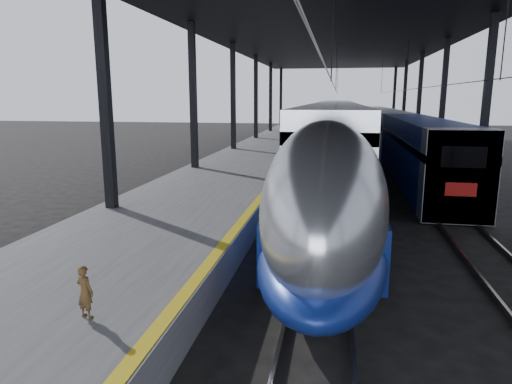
# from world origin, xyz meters

# --- Properties ---
(ground) EXTENTS (160.00, 160.00, 0.00)m
(ground) POSITION_xyz_m (0.00, 0.00, 0.00)
(ground) COLOR black
(ground) RESTS_ON ground
(platform) EXTENTS (6.00, 80.00, 1.00)m
(platform) POSITION_xyz_m (-3.50, 20.00, 0.50)
(platform) COLOR #4C4C4F
(platform) RESTS_ON ground
(yellow_strip) EXTENTS (0.30, 80.00, 0.01)m
(yellow_strip) POSITION_xyz_m (-0.70, 20.00, 1.00)
(yellow_strip) COLOR gold
(yellow_strip) RESTS_ON platform
(rails) EXTENTS (6.52, 80.00, 0.16)m
(rails) POSITION_xyz_m (4.50, 20.00, 0.08)
(rails) COLOR slate
(rails) RESTS_ON ground
(canopy) EXTENTS (18.00, 75.00, 9.47)m
(canopy) POSITION_xyz_m (1.90, 20.00, 9.12)
(canopy) COLOR black
(canopy) RESTS_ON ground
(tgv_train) EXTENTS (3.18, 65.20, 4.56)m
(tgv_train) POSITION_xyz_m (2.00, 28.83, 2.13)
(tgv_train) COLOR #AFB1B6
(tgv_train) RESTS_ON ground
(second_train) EXTENTS (2.74, 56.05, 3.77)m
(second_train) POSITION_xyz_m (7.00, 35.48, 1.91)
(second_train) COLOR navy
(second_train) RESTS_ON ground
(child) EXTENTS (0.42, 0.34, 0.99)m
(child) POSITION_xyz_m (-2.14, -3.06, 1.50)
(child) COLOR #483218
(child) RESTS_ON platform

